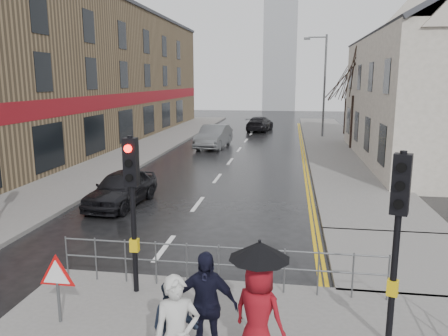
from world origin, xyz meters
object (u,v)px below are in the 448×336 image
(car_mid, at_px, (214,136))
(pedestrian_d, at_px, (205,305))
(pedestrian_b, at_px, (175,328))
(pedestrian_a, at_px, (177,336))
(car_parked, at_px, (121,188))
(pedestrian_with_umbrella, at_px, (259,300))

(car_mid, bearing_deg, pedestrian_d, -75.28)
(pedestrian_d, distance_m, car_mid, 23.74)
(pedestrian_b, relative_size, car_mid, 0.33)
(pedestrian_a, height_order, car_parked, pedestrian_a)
(pedestrian_b, height_order, pedestrian_d, pedestrian_d)
(pedestrian_d, bearing_deg, car_parked, 119.42)
(pedestrian_with_umbrella, bearing_deg, car_mid, 101.69)
(pedestrian_b, distance_m, pedestrian_with_umbrella, 1.36)
(pedestrian_d, relative_size, car_mid, 0.39)
(pedestrian_a, bearing_deg, pedestrian_b, 90.39)
(pedestrian_with_umbrella, distance_m, car_parked, 10.56)
(car_mid, bearing_deg, pedestrian_a, -76.16)
(car_mid, bearing_deg, pedestrian_b, -76.35)
(pedestrian_b, distance_m, pedestrian_d, 0.65)
(pedestrian_with_umbrella, bearing_deg, car_parked, 123.29)
(pedestrian_a, xyz_separation_m, car_mid, (-3.76, 24.31, -0.27))
(pedestrian_b, relative_size, car_parked, 0.40)
(pedestrian_a, bearing_deg, car_parked, 96.72)
(pedestrian_b, xyz_separation_m, car_parked, (-4.54, 9.24, -0.26))
(car_parked, relative_size, car_mid, 0.82)
(pedestrian_b, xyz_separation_m, pedestrian_with_umbrella, (1.25, 0.42, 0.35))
(pedestrian_b, relative_size, pedestrian_with_umbrella, 0.74)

